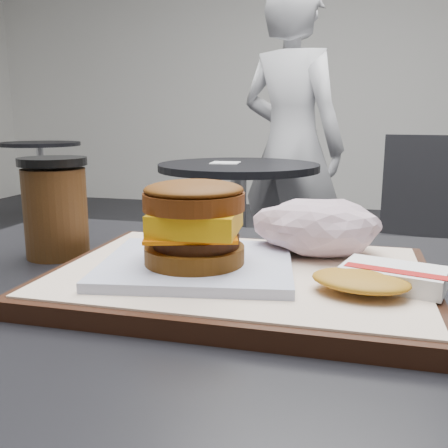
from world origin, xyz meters
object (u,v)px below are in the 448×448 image
crumpled_wrapper (317,226)px  neighbor_table (238,209)px  coffee_cup (56,208)px  breakfast_sandwich (196,233)px  serving_tray (240,278)px  hash_brown (379,278)px  neighbor_chair (400,228)px  patron (291,147)px

crumpled_wrapper → neighbor_table: size_ratio=0.19×
coffee_cup → breakfast_sandwich: bearing=-20.6°
breakfast_sandwich → crumpled_wrapper: breakfast_sandwich is taller
serving_tray → neighbor_table: serving_tray is taller
hash_brown → neighbor_chair: (0.17, 1.62, -0.29)m
serving_tray → breakfast_sandwich: (-0.04, -0.02, 0.05)m
breakfast_sandwich → neighbor_table: 1.71m
serving_tray → crumpled_wrapper: crumpled_wrapper is taller
coffee_cup → neighbor_table: (-0.13, 1.57, -0.28)m
crumpled_wrapper → neighbor_chair: neighbor_chair is taller
hash_brown → neighbor_table: 1.76m
neighbor_table → neighbor_chair: size_ratio=0.85×
coffee_cup → hash_brown: bearing=-13.1°
neighbor_table → neighbor_chair: neighbor_chair is taller
serving_tray → coffee_cup: 0.26m
serving_tray → patron: patron is taller
neighbor_table → neighbor_chair: 0.68m
serving_tray → hash_brown: bearing=-12.7°
hash_brown → neighbor_table: size_ratio=0.17×
neighbor_chair → patron: bearing=134.0°
serving_tray → patron: 2.13m
neighbor_table → coffee_cup: bearing=-85.5°
coffee_cup → neighbor_table: coffee_cup is taller
hash_brown → crumpled_wrapper: bearing=119.9°
breakfast_sandwich → coffee_cup: 0.22m
patron → neighbor_table: bearing=96.0°
serving_tray → coffee_cup: size_ratio=3.05×
hash_brown → patron: bearing=99.1°
breakfast_sandwich → neighbor_chair: 1.68m
patron → breakfast_sandwich: bearing=119.4°
hash_brown → neighbor_table: bearing=107.0°
crumpled_wrapper → patron: size_ratio=0.09×
breakfast_sandwich → crumpled_wrapper: (0.11, 0.10, -0.01)m
serving_tray → breakfast_sandwich: breakfast_sandwich is taller
neighbor_table → patron: 0.57m
serving_tray → coffee_cup: bearing=166.6°
hash_brown → patron: patron is taller
coffee_cup → patron: 2.06m
crumpled_wrapper → coffee_cup: coffee_cup is taller
crumpled_wrapper → neighbor_table: bearing=106.0°
hash_brown → crumpled_wrapper: 0.13m
breakfast_sandwich → neighbor_table: size_ratio=0.29×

